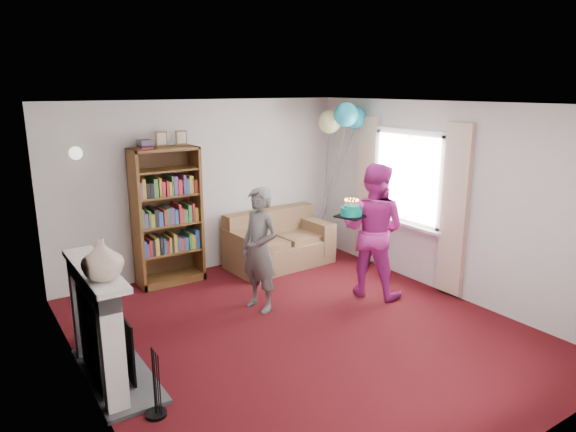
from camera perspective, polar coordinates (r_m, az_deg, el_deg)
ground at (r=5.92m, az=1.58°, el=-12.64°), size 5.00×5.00×0.00m
wall_back at (r=7.61m, az=-9.32°, el=3.22°), size 4.50×0.02×2.50m
wall_left at (r=4.61m, az=-22.04°, el=-4.85°), size 0.02×5.00×2.50m
wall_right at (r=6.99m, az=16.98°, el=1.82°), size 0.02×5.00×2.50m
ceiling at (r=5.29m, az=1.76°, el=12.38°), size 4.50×5.00×0.01m
fireplace at (r=5.09m, az=-19.80°, el=-11.83°), size 0.55×1.80×1.12m
window_bay at (r=7.35m, az=13.10°, el=2.27°), size 0.14×2.02×2.20m
wall_sconce at (r=6.85m, az=-22.53°, el=6.48°), size 0.16×0.23×0.16m
bookcase at (r=7.24m, az=-13.36°, el=-0.14°), size 0.90×0.42×2.10m
sofa at (r=7.91m, az=-1.18°, el=-3.16°), size 1.56×0.83×0.83m
wicker_basket at (r=5.87m, az=-19.35°, el=-12.14°), size 0.35×0.35×0.33m
person_striped at (r=6.21m, az=-3.16°, el=-3.74°), size 0.48×0.62×1.53m
person_magenta at (r=6.72m, az=9.42°, el=-1.56°), size 0.98×1.06×1.74m
birthday_cake at (r=6.38m, az=7.05°, el=0.50°), size 0.32×0.32×0.22m
balloons at (r=7.78m, az=6.17°, el=10.77°), size 0.68×0.73×1.81m
mantel_vase at (r=4.48m, az=-19.95°, el=-4.50°), size 0.41×0.41×0.35m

